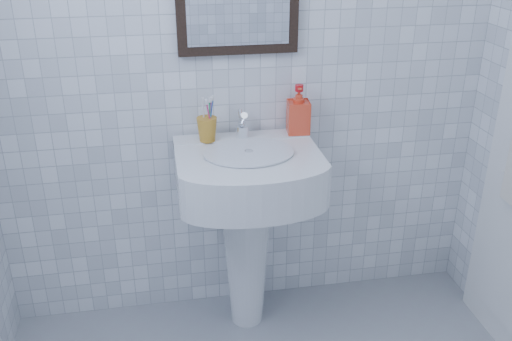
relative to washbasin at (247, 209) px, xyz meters
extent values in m
cube|color=white|center=(0.03, 0.21, 0.64)|extent=(2.20, 0.02, 2.50)
cone|color=white|center=(0.00, 0.03, -0.24)|extent=(0.23, 0.23, 0.73)
cube|color=white|center=(0.00, -0.03, 0.20)|extent=(0.59, 0.42, 0.18)
cube|color=white|center=(0.00, 0.14, 0.27)|extent=(0.59, 0.10, 0.03)
cylinder|color=white|center=(0.00, -0.06, 0.29)|extent=(0.37, 0.37, 0.01)
cylinder|color=white|center=(0.00, 0.11, 0.32)|extent=(0.05, 0.05, 0.05)
cylinder|color=white|center=(0.00, 0.09, 0.38)|extent=(0.03, 0.11, 0.09)
cylinder|color=white|center=(0.00, 0.13, 0.36)|extent=(0.03, 0.06, 0.10)
imported|color=red|center=(0.25, 0.13, 0.40)|extent=(0.10, 0.11, 0.21)
camera|label=1|loc=(-0.35, -2.14, 1.18)|focal=40.00mm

